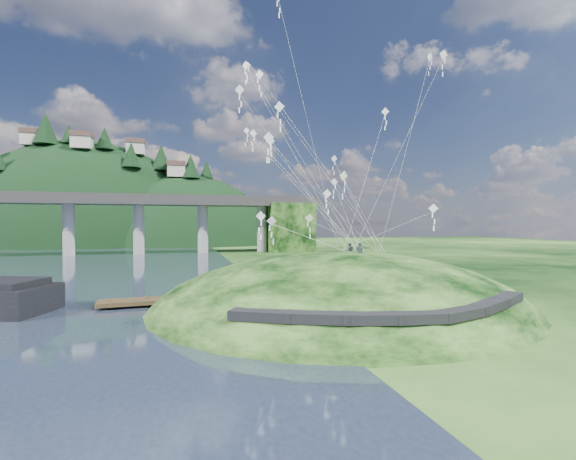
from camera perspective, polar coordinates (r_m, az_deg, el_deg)
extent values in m
plane|color=black|center=(32.79, -4.03, -12.54)|extent=(320.00, 320.00, 0.00)
ellipsoid|color=black|center=(37.34, 7.78, -13.23)|extent=(36.00, 32.00, 13.00)
cube|color=black|center=(24.40, -3.74, -12.39)|extent=(4.32, 3.62, 0.71)
cube|color=black|center=(23.64, 4.42, -12.67)|extent=(4.10, 2.97, 0.61)
cube|color=black|center=(23.93, 12.19, -12.54)|extent=(3.85, 2.37, 0.62)
cube|color=black|center=(25.08, 18.90, -12.04)|extent=(3.62, 1.83, 0.66)
cube|color=black|center=(27.00, 24.02, -11.12)|extent=(3.82, 2.27, 0.68)
cube|color=black|center=(29.62, 27.38, -9.88)|extent=(4.11, 2.97, 0.71)
cube|color=black|center=(32.76, 29.40, -8.81)|extent=(4.26, 3.43, 0.66)
cylinder|color=gray|center=(104.45, -29.73, 0.22)|extent=(2.60, 2.60, 13.00)
cylinder|color=gray|center=(101.76, -21.24, 0.27)|extent=(2.60, 2.60, 13.00)
cylinder|color=gray|center=(101.39, -12.49, 0.31)|extent=(2.60, 2.60, 13.00)
cylinder|color=gray|center=(103.37, -3.88, 0.35)|extent=(2.60, 2.60, 13.00)
cube|color=black|center=(105.14, 0.13, 0.36)|extent=(12.00, 11.00, 13.00)
ellipsoid|color=black|center=(161.38, -27.56, -3.97)|extent=(96.00, 68.00, 88.00)
ellipsoid|color=black|center=(150.29, -14.97, -5.79)|extent=(76.00, 56.00, 72.00)
cone|color=black|center=(155.47, -32.24, 12.56)|extent=(8.01, 8.01, 10.54)
cone|color=black|center=(152.84, -29.73, 12.27)|extent=(4.97, 4.97, 6.54)
cone|color=black|center=(148.32, -25.52, 12.18)|extent=(5.83, 5.83, 7.67)
cone|color=black|center=(141.13, -22.22, 10.27)|extent=(6.47, 6.47, 8.51)
cone|color=black|center=(147.29, -18.28, 10.15)|extent=(7.13, 7.13, 9.38)
cone|color=black|center=(141.76, -14.23, 9.16)|extent=(6.56, 6.56, 8.63)
cone|color=black|center=(147.52, -11.97, 8.77)|extent=(4.88, 4.88, 6.42)
cube|color=beige|center=(159.51, -33.67, 11.06)|extent=(6.00, 5.00, 4.00)
cube|color=brown|center=(160.01, -33.68, 12.01)|extent=(6.40, 5.40, 1.60)
cube|color=beige|center=(147.17, -28.24, 11.30)|extent=(6.00, 5.00, 4.00)
cube|color=brown|center=(147.68, -28.24, 12.33)|extent=(6.40, 5.40, 1.60)
cube|color=beige|center=(150.43, -21.65, 11.08)|extent=(6.00, 5.00, 4.00)
cube|color=brown|center=(150.93, -21.66, 12.09)|extent=(6.40, 5.40, 1.60)
cube|color=beige|center=(142.42, -16.22, 8.31)|extent=(6.00, 5.00, 4.00)
cube|color=brown|center=(142.79, -16.23, 9.38)|extent=(6.40, 5.40, 1.60)
cube|color=black|center=(40.70, -36.54, -6.33)|extent=(6.65, 6.12, 0.54)
cube|color=#342615|center=(38.54, -15.23, -9.79)|extent=(15.12, 3.13, 0.38)
cylinder|color=#342615|center=(38.78, -24.92, -10.19)|extent=(0.32, 0.32, 1.07)
cylinder|color=#342615|center=(38.55, -20.09, -10.22)|extent=(0.32, 0.32, 1.07)
cylinder|color=#342615|center=(38.59, -15.23, -10.18)|extent=(0.32, 0.32, 1.07)
cylinder|color=#342615|center=(38.90, -10.42, -10.07)|extent=(0.32, 0.32, 1.07)
cylinder|color=#342615|center=(39.47, -5.72, -9.90)|extent=(0.32, 0.32, 1.07)
imported|color=#23252F|center=(36.34, 10.54, -1.80)|extent=(0.70, 0.47, 1.88)
imported|color=#23252F|center=(38.60, 9.12, -1.85)|extent=(0.82, 0.64, 1.67)
cube|color=white|center=(46.43, 14.21, 16.64)|extent=(0.67, 0.64, 0.85)
cube|color=white|center=(46.27, 14.20, 15.90)|extent=(0.11, 0.07, 0.51)
cube|color=white|center=(46.11, 14.20, 15.15)|extent=(0.11, 0.07, 0.51)
cube|color=white|center=(45.96, 14.20, 14.39)|extent=(0.11, 0.07, 0.51)
cube|color=white|center=(44.05, 6.86, 7.09)|extent=(0.79, 0.23, 0.79)
cube|color=white|center=(43.99, 6.86, 6.36)|extent=(0.10, 0.02, 0.46)
cube|color=white|center=(43.94, 6.85, 5.62)|extent=(0.10, 0.02, 0.46)
cube|color=white|center=(43.90, 6.85, 4.88)|extent=(0.10, 0.02, 0.46)
cube|color=white|center=(41.65, -5.17, 14.08)|extent=(0.80, 0.17, 0.79)
cube|color=white|center=(41.53, -5.17, 13.32)|extent=(0.10, 0.05, 0.46)
cube|color=white|center=(41.41, -5.17, 12.56)|extent=(0.10, 0.05, 0.46)
cube|color=white|center=(41.30, -5.17, 11.79)|extent=(0.10, 0.05, 0.46)
cube|color=white|center=(33.07, -4.22, 22.00)|extent=(0.57, 0.50, 0.71)
cube|color=white|center=(32.89, -4.22, 21.18)|extent=(0.09, 0.06, 0.42)
cube|color=white|center=(32.72, -4.22, 20.34)|extent=(0.09, 0.06, 0.42)
cube|color=white|center=(32.55, -4.22, 19.49)|extent=(0.09, 0.06, 0.42)
cube|color=white|center=(35.59, -1.43, 30.58)|extent=(0.09, 0.03, 0.41)
cube|color=white|center=(35.34, -1.43, 29.86)|extent=(0.09, 0.03, 0.41)
cube|color=white|center=(35.10, -1.43, 29.14)|extent=(0.09, 0.03, 0.41)
cube|color=white|center=(39.47, 20.28, 22.91)|extent=(0.68, 0.24, 0.68)
cube|color=white|center=(39.29, 20.27, 22.24)|extent=(0.09, 0.06, 0.41)
cube|color=white|center=(39.11, 20.27, 21.56)|extent=(0.09, 0.06, 0.41)
cube|color=white|center=(38.94, 20.26, 20.88)|extent=(0.09, 0.06, 0.41)
cube|color=white|center=(35.85, 5.82, 5.39)|extent=(0.80, 0.20, 0.80)
cube|color=white|center=(35.81, 5.82, 4.48)|extent=(0.10, 0.02, 0.47)
cube|color=white|center=(35.78, 5.81, 3.56)|extent=(0.10, 0.02, 0.47)
cube|color=white|center=(35.76, 5.81, 2.65)|extent=(0.10, 0.02, 0.47)
cube|color=white|center=(35.96, -7.19, 19.91)|extent=(0.78, 0.42, 0.84)
cube|color=white|center=(35.77, -7.18, 18.99)|extent=(0.11, 0.05, 0.49)
cube|color=white|center=(35.58, -7.18, 18.07)|extent=(0.11, 0.05, 0.49)
cube|color=white|center=(35.41, -7.18, 17.13)|extent=(0.11, 0.05, 0.49)
cube|color=white|center=(44.70, -6.01, 23.10)|extent=(0.65, 0.38, 0.71)
cube|color=white|center=(44.51, -6.01, 22.50)|extent=(0.09, 0.04, 0.42)
cube|color=white|center=(44.32, -6.01, 21.88)|extent=(0.09, 0.04, 0.42)
cube|color=white|center=(44.14, -6.01, 21.27)|extent=(0.09, 0.04, 0.42)
cube|color=white|center=(36.24, -2.67, 13.05)|extent=(0.79, 0.39, 0.82)
cube|color=white|center=(36.12, -2.67, 12.11)|extent=(0.11, 0.03, 0.49)
cube|color=white|center=(36.01, -2.67, 11.17)|extent=(0.11, 0.03, 0.49)
cube|color=white|center=(35.90, -2.67, 10.23)|extent=(0.11, 0.03, 0.49)
cube|color=white|center=(29.38, -2.44, 1.34)|extent=(0.74, 0.27, 0.71)
cube|color=white|center=(29.38, -2.44, 0.32)|extent=(0.10, 0.04, 0.43)
cube|color=white|center=(29.39, -2.44, -0.70)|extent=(0.10, 0.04, 0.43)
cube|color=white|center=(29.41, -2.44, -1.72)|extent=(0.10, 0.04, 0.43)
cube|color=white|center=(33.90, 3.15, 1.78)|extent=(0.76, 0.28, 0.73)
cube|color=white|center=(33.89, 3.15, 0.87)|extent=(0.10, 0.05, 0.44)
cube|color=white|center=(33.90, 3.15, -0.03)|extent=(0.10, 0.05, 0.44)
cube|color=white|center=(33.91, 3.15, -0.94)|extent=(0.10, 0.05, 0.44)
cube|color=white|center=(34.43, 8.24, 7.95)|extent=(0.84, 0.28, 0.84)
cube|color=white|center=(34.36, 8.24, 6.94)|extent=(0.11, 0.08, 0.50)
cube|color=white|center=(34.30, 8.24, 5.93)|extent=(0.11, 0.08, 0.50)
cube|color=white|center=(34.26, 8.23, 4.91)|extent=(0.11, 0.08, 0.50)
cube|color=white|center=(40.01, 6.85, 10.46)|extent=(0.69, 0.21, 0.67)
cube|color=white|center=(39.93, 6.85, 9.77)|extent=(0.09, 0.05, 0.40)
cube|color=white|center=(39.86, 6.85, 9.08)|extent=(0.09, 0.05, 0.40)
cube|color=white|center=(39.80, 6.85, 8.39)|extent=(0.09, 0.05, 0.40)
cube|color=white|center=(44.03, -6.16, 14.43)|extent=(0.62, 0.42, 0.72)
cube|color=white|center=(43.91, -6.16, 13.79)|extent=(0.09, 0.05, 0.42)
cube|color=white|center=(43.80, -6.16, 13.14)|extent=(0.09, 0.05, 0.42)
cube|color=white|center=(43.70, -6.15, 12.49)|extent=(0.09, 0.05, 0.42)
cube|color=white|center=(41.32, 22.04, 22.95)|extent=(0.82, 0.26, 0.80)
cube|color=white|center=(41.11, 22.04, 22.20)|extent=(0.11, 0.05, 0.47)
cube|color=white|center=(40.90, 22.03, 21.45)|extent=(0.11, 0.05, 0.47)
cube|color=white|center=(40.70, 22.03, 20.68)|extent=(0.11, 0.05, 0.47)
cube|color=white|center=(37.02, 20.74, 3.01)|extent=(0.73, 0.50, 0.83)
cube|color=white|center=(37.01, 20.73, 2.08)|extent=(0.11, 0.06, 0.49)
cube|color=white|center=(37.00, 20.72, 1.15)|extent=(0.11, 0.06, 0.49)
cube|color=white|center=(37.00, 20.72, 0.22)|extent=(0.11, 0.06, 0.49)
cube|color=white|center=(31.06, -1.29, 17.80)|extent=(0.71, 0.46, 0.80)
cube|color=white|center=(30.90, -1.29, 16.78)|extent=(0.10, 0.05, 0.47)
cube|color=white|center=(30.75, -1.28, 15.76)|extent=(0.10, 0.05, 0.47)
cube|color=white|center=(30.61, -1.28, 14.72)|extent=(0.10, 0.05, 0.47)
cube|color=white|center=(28.86, -2.87, 13.54)|extent=(0.73, 0.35, 0.77)
cube|color=white|center=(28.75, -2.87, 12.47)|extent=(0.10, 0.04, 0.45)
cube|color=white|center=(28.64, -2.87, 11.39)|extent=(0.10, 0.04, 0.45)
cube|color=white|center=(28.55, -2.87, 10.30)|extent=(0.10, 0.04, 0.45)
cube|color=white|center=(37.93, -6.30, 23.09)|extent=(0.52, 0.56, 0.73)
cube|color=white|center=(37.74, -6.29, 22.36)|extent=(0.09, 0.07, 0.42)
cube|color=white|center=(37.55, -6.29, 21.63)|extent=(0.09, 0.07, 0.42)
cube|color=white|center=(37.38, -6.29, 20.89)|extent=(0.09, 0.07, 0.42)
cube|color=white|center=(28.86, -4.06, 2.06)|extent=(0.66, 0.39, 0.73)
cube|color=white|center=(28.85, -4.06, 1.03)|extent=(0.10, 0.04, 0.43)
cube|color=white|center=(28.86, -4.06, -0.01)|extent=(0.10, 0.04, 0.43)
cube|color=white|center=(28.87, -4.05, -1.05)|extent=(0.10, 0.04, 0.43)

